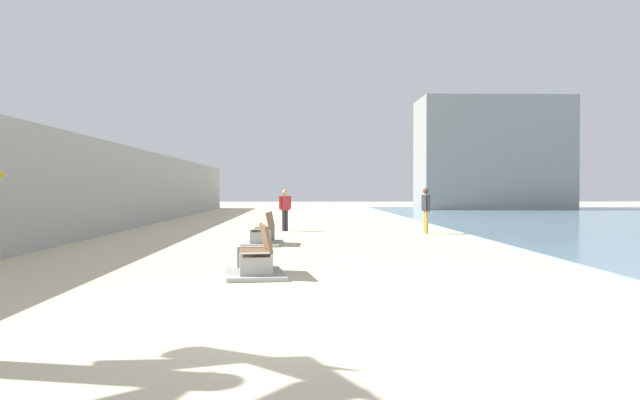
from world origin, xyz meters
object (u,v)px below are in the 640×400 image
Objects in this scene: bench_near at (255,263)px; bench_far at (264,237)px; person_walking at (426,207)px; person_standing at (285,207)px.

bench_near is 7.14m from bench_far.
bench_far is at bearing -141.03° from person_walking.
bench_near and bench_far have the same top height.
bench_near is 13.49m from person_standing.
bench_near is 1.04× the size of bench_far.
person_walking is (5.54, 11.81, 0.76)m from bench_near.
person_walking is at bearing 38.97° from bench_far.
person_standing is at bearing 162.48° from person_walking.
person_walking is 5.53m from person_standing.
bench_far is 6.39m from person_standing.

